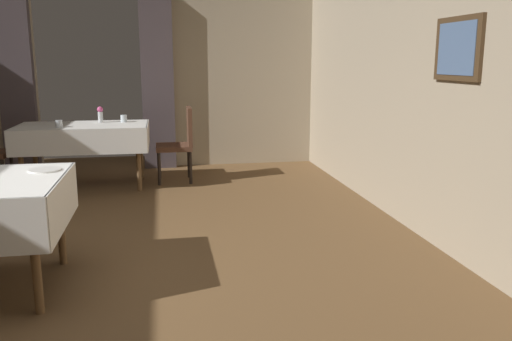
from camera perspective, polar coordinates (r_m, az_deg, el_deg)
ground at (r=3.88m, az=-24.18°, el=-11.99°), size 10.08×10.08×0.00m
wall_right at (r=4.10m, az=23.32°, el=10.92°), size 0.16×8.40×3.00m
wall_back at (r=7.69m, az=-17.68°, el=11.37°), size 6.40×0.27×3.00m
dining_table_far at (r=6.61m, az=-18.18°, el=3.91°), size 1.52×0.90×0.75m
chair_far_right at (r=6.65m, az=-8.18°, el=3.22°), size 0.44×0.44×0.93m
plate_mid_b at (r=3.93m, az=-21.86°, el=0.07°), size 0.22×0.22×0.01m
flower_vase_far at (r=6.76m, az=-16.49°, el=5.90°), size 0.07×0.07×0.20m
glass_far_b at (r=6.42m, az=-20.54°, el=4.76°), size 0.08×0.08×0.08m
glass_far_c at (r=6.73m, az=-14.11°, el=5.48°), size 0.08×0.08×0.09m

